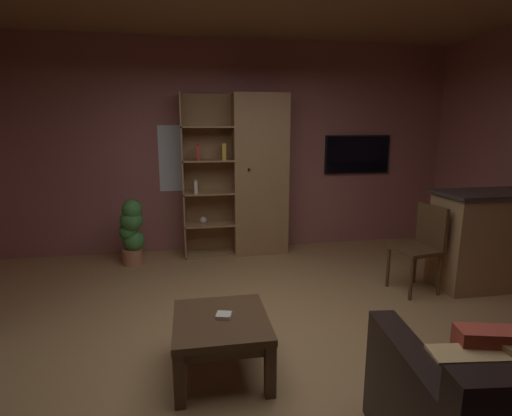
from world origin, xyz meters
TOP-DOWN VIEW (x-y plane):
  - floor at (0.00, 0.00)m, footprint 6.38×5.27m
  - wall_back at (0.00, 2.66)m, footprint 6.50×0.06m
  - window_pane_back at (-0.66, 2.63)m, footprint 0.56×0.01m
  - bookshelf_cabinet at (0.31, 2.39)m, footprint 1.40×0.41m
  - kitchen_bar_counter at (2.74, 0.79)m, footprint 1.40×0.59m
  - coffee_table at (-0.36, -0.27)m, footprint 0.65×0.69m
  - table_book_0 at (-0.34, -0.26)m, footprint 0.12×0.12m
  - dining_chair at (1.84, 0.80)m, footprint 0.48×0.48m
  - potted_floor_plant at (-1.28, 2.13)m, footprint 0.31×0.31m
  - wall_mounted_tv at (1.88, 2.60)m, footprint 0.97×0.06m

SIDE VIEW (x-z plane):
  - floor at x=0.00m, z-range -0.02..0.00m
  - coffee_table at x=-0.36m, z-range 0.13..0.55m
  - table_book_0 at x=-0.34m, z-range 0.42..0.45m
  - potted_floor_plant at x=-1.28m, z-range 0.03..0.87m
  - dining_chair at x=1.84m, z-range 0.07..0.99m
  - kitchen_bar_counter at x=2.74m, z-range 0.00..1.06m
  - bookshelf_cabinet at x=0.31m, z-range -0.01..2.14m
  - window_pane_back at x=-0.66m, z-range 0.86..1.74m
  - wall_mounted_tv at x=1.88m, z-range 1.05..1.60m
  - wall_back at x=0.00m, z-range 0.00..2.86m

